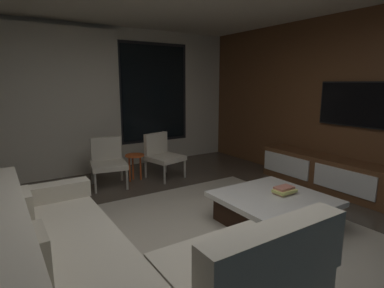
% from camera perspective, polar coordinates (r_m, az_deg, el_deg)
% --- Properties ---
extents(floor, '(9.20, 9.20, 0.00)m').
position_cam_1_polar(floor, '(3.24, 1.37, -19.73)').
color(floor, '#473D33').
extents(back_wall_with_window, '(6.60, 0.30, 2.70)m').
position_cam_1_polar(back_wall_with_window, '(6.10, -18.71, 7.62)').
color(back_wall_with_window, beige).
rests_on(back_wall_with_window, floor).
extents(media_wall, '(0.12, 7.80, 2.70)m').
position_cam_1_polar(media_wall, '(5.17, 30.93, 6.16)').
color(media_wall, brown).
rests_on(media_wall, floor).
extents(area_rug, '(3.20, 3.80, 0.01)m').
position_cam_1_polar(area_rug, '(3.35, 7.62, -18.55)').
color(area_rug, '#ADA391').
rests_on(area_rug, floor).
extents(sectional_couch, '(1.98, 2.50, 0.82)m').
position_cam_1_polar(sectional_couch, '(2.58, -14.57, -21.34)').
color(sectional_couch, '#B1A997').
rests_on(sectional_couch, floor).
extents(coffee_table, '(1.16, 1.16, 0.36)m').
position_cam_1_polar(coffee_table, '(3.85, 14.63, -11.67)').
color(coffee_table, black).
rests_on(coffee_table, floor).
extents(book_stack_on_coffee_table, '(0.28, 0.18, 0.08)m').
position_cam_1_polar(book_stack_on_coffee_table, '(3.90, 16.60, -8.17)').
color(book_stack_on_coffee_table, tan).
rests_on(book_stack_on_coffee_table, coffee_table).
extents(accent_chair_near_window, '(0.66, 0.67, 0.78)m').
position_cam_1_polar(accent_chair_near_window, '(5.53, -5.59, -1.68)').
color(accent_chair_near_window, '#B2ADA0').
rests_on(accent_chair_near_window, floor).
extents(accent_chair_by_curtain, '(0.63, 0.65, 0.78)m').
position_cam_1_polar(accent_chair_by_curtain, '(5.24, -15.21, -2.76)').
color(accent_chair_by_curtain, '#B2ADA0').
rests_on(accent_chair_by_curtain, floor).
extents(side_stool, '(0.32, 0.32, 0.46)m').
position_cam_1_polar(side_stool, '(5.39, -10.50, -2.81)').
color(side_stool, '#BF4C1E').
rests_on(side_stool, floor).
extents(media_console, '(0.46, 3.10, 0.52)m').
position_cam_1_polar(media_console, '(5.13, 27.73, -6.09)').
color(media_console, brown).
rests_on(media_console, floor).
extents(mounted_tv, '(0.05, 1.15, 0.66)m').
position_cam_1_polar(mounted_tv, '(5.19, 27.92, 6.46)').
color(mounted_tv, black).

